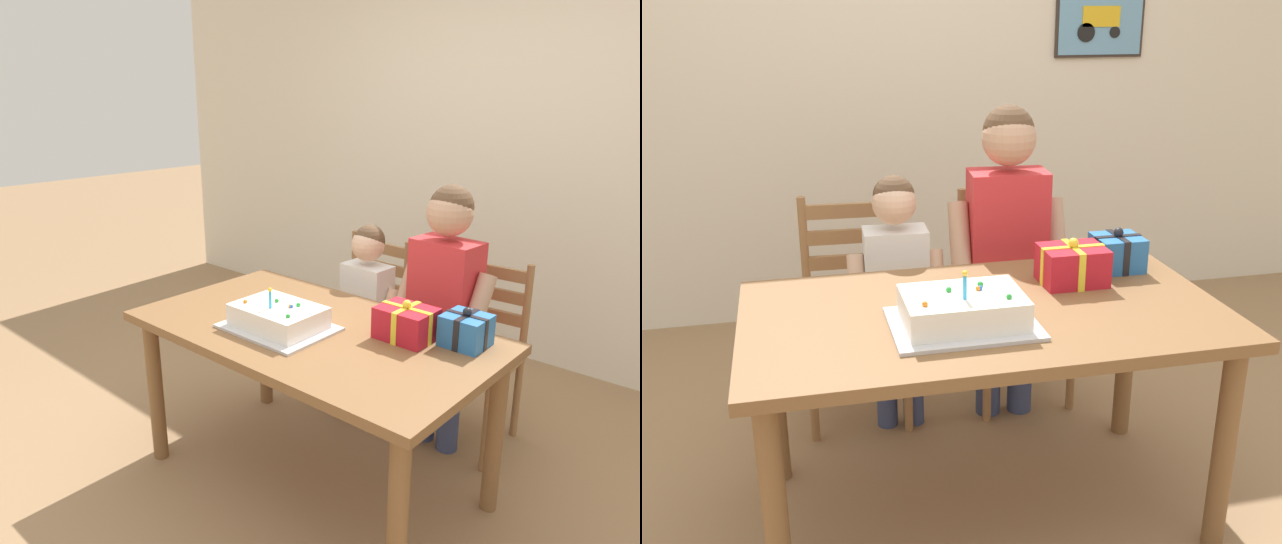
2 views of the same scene
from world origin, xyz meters
TOP-DOWN VIEW (x-y plane):
  - ground_plane at (0.00, 0.00)m, footprint 20.00×20.00m
  - back_wall at (0.00, 1.93)m, footprint 6.40×0.11m
  - dining_table at (0.00, 0.00)m, footprint 1.53×0.87m
  - birthday_cake at (-0.10, -0.11)m, footprint 0.44×0.34m
  - gift_box_red_large at (0.57, 0.26)m, footprint 0.17×0.17m
  - gift_box_beside_cake at (0.36, 0.16)m, footprint 0.22×0.18m
  - chair_left at (-0.35, 0.80)m, footprint 0.44×0.44m
  - chair_right at (0.35, 0.80)m, footprint 0.44×0.44m
  - child_older at (0.26, 0.63)m, footprint 0.49×0.28m
  - child_younger at (-0.19, 0.63)m, footprint 0.39×0.22m

SIDE VIEW (x-z plane):
  - ground_plane at x=0.00m, z-range 0.00..0.00m
  - chair_left at x=-0.35m, z-range 0.01..0.93m
  - chair_right at x=0.35m, z-range 0.01..0.93m
  - child_younger at x=-0.19m, z-range 0.11..1.18m
  - dining_table at x=0.00m, z-range 0.28..1.04m
  - child_older at x=0.26m, z-range 0.14..1.45m
  - birthday_cake at x=-0.10m, z-range 0.71..0.90m
  - gift_box_red_large at x=0.57m, z-range 0.74..0.90m
  - gift_box_beside_cake at x=0.36m, z-range 0.74..0.90m
  - back_wall at x=0.00m, z-range 0.00..2.60m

